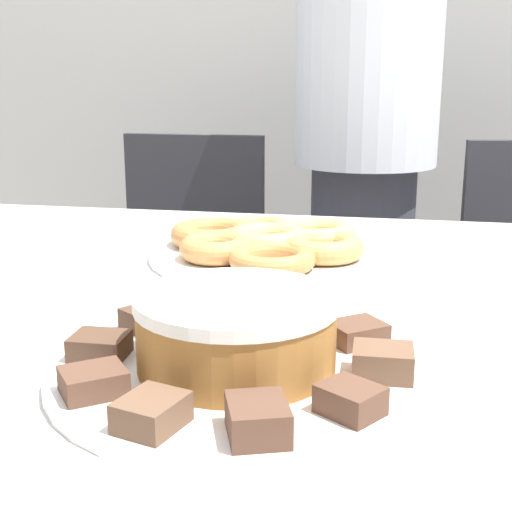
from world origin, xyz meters
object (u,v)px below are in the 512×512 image
object	(u,v)px
person_standing	(365,144)
frosted_cake	(236,330)
plate_donuts	(268,255)
office_chair_left	(180,311)
plate_cake	(237,371)

from	to	relation	value
person_standing	frosted_cake	bearing A→B (deg)	-92.94
plate_donuts	frosted_cake	size ratio (longest dim) A/B	1.92
person_standing	frosted_cake	distance (m)	1.21
office_chair_left	plate_cake	size ratio (longest dim) A/B	2.46
person_standing	plate_cake	distance (m)	1.21
plate_cake	frosted_cake	bearing A→B (deg)	45.00
office_chair_left	plate_donuts	world-z (taller)	office_chair_left
office_chair_left	person_standing	bearing A→B (deg)	8.53
plate_cake	frosted_cake	world-z (taller)	frosted_cake
office_chair_left	frosted_cake	distance (m)	1.29
plate_cake	person_standing	bearing A→B (deg)	87.06
person_standing	office_chair_left	xyz separation A→B (m)	(-0.48, -0.06, -0.45)
plate_cake	plate_donuts	distance (m)	0.44
plate_donuts	frosted_cake	xyz separation A→B (m)	(0.05, -0.44, 0.04)
frosted_cake	plate_cake	bearing A→B (deg)	-135.00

